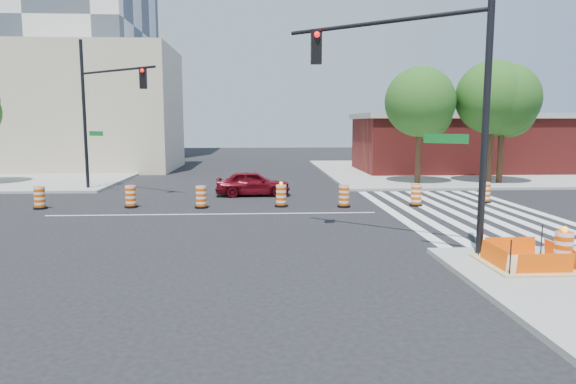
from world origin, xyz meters
name	(u,v)px	position (x,y,z in m)	size (l,w,h in m)	color
ground	(213,214)	(0.00, 0.00, 0.00)	(120.00, 120.00, 0.00)	black
sidewalk_ne	(460,171)	(18.00, 18.00, 0.07)	(22.00, 22.00, 0.15)	gray
crosswalk_east	(463,212)	(10.95, 0.00, 0.01)	(6.75, 13.50, 0.01)	silver
lane_centerline	(213,214)	(0.00, 0.00, 0.01)	(14.00, 0.12, 0.01)	silver
excavation_pit	(526,263)	(9.00, -9.00, 0.22)	(2.20, 2.20, 0.90)	tan
brick_storefront	(462,143)	(18.00, 18.00, 2.32)	(16.50, 8.50, 4.60)	maroon
beige_midrise	(89,109)	(-12.00, 22.00, 5.00)	(14.00, 10.00, 10.00)	#C6B797
red_coupe	(253,183)	(1.66, 5.56, 0.68)	(1.60, 3.98, 1.35)	#5A0710
signal_pole_se	(424,73)	(6.82, -6.68, 5.33)	(5.22, 4.26, 8.72)	black
signal_pole_nw	(102,100)	(-6.59, 7.30, 5.12)	(4.98, 4.13, 8.36)	black
pit_drum	(563,251)	(9.77, -9.35, 0.61)	(0.56, 0.56, 1.11)	black
tree_north_c	(421,106)	(11.98, 9.75, 4.91)	(4.31, 4.31, 7.32)	#382314
tree_north_d	(493,102)	(16.49, 9.62, 5.17)	(4.53, 4.53, 7.71)	#382314
tree_north_e	(504,103)	(17.14, 9.57, 5.08)	(4.45, 4.45, 7.56)	#382314
median_drum_1	(40,198)	(-7.94, 1.81, 0.48)	(0.60, 0.60, 1.02)	black
median_drum_2	(131,197)	(-3.92, 1.97, 0.48)	(0.60, 0.60, 1.02)	black
median_drum_3	(201,198)	(-0.66, 1.63, 0.48)	(0.60, 0.60, 1.02)	black
median_drum_4	(281,196)	(3.01, 1.81, 0.49)	(0.60, 0.60, 1.18)	black
median_drum_5	(344,197)	(5.91, 1.52, 0.48)	(0.60, 0.60, 1.02)	black
median_drum_6	(416,196)	(9.35, 1.67, 0.48)	(0.60, 0.60, 1.02)	black
median_drum_7	(485,193)	(13.02, 2.45, 0.48)	(0.60, 0.60, 1.02)	black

